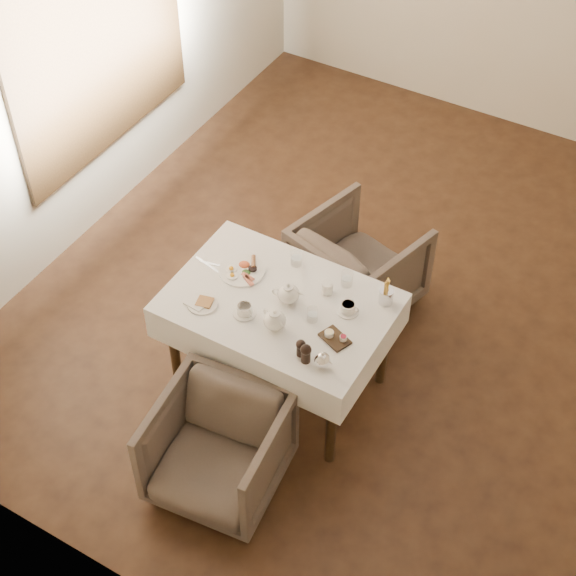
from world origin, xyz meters
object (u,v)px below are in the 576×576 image
(armchair_near, at_px, (218,450))
(teapot_centre, at_px, (288,293))
(armchair_far, at_px, (358,265))
(breakfast_plate, at_px, (243,270))
(table, at_px, (279,315))

(armchair_near, distance_m, teapot_centre, 0.96)
(armchair_far, bearing_deg, breakfast_plate, 78.42)
(armchair_near, bearing_deg, breakfast_plate, 106.86)
(breakfast_plate, bearing_deg, armchair_near, -72.89)
(table, relative_size, teapot_centre, 7.31)
(teapot_centre, bearing_deg, armchair_far, 66.92)
(table, distance_m, breakfast_plate, 0.35)
(armchair_far, height_order, teapot_centre, teapot_centre)
(table, bearing_deg, armchair_near, -85.00)
(armchair_far, bearing_deg, teapot_centre, 102.77)
(armchair_near, bearing_deg, table, 88.74)
(table, height_order, armchair_near, table)
(armchair_far, relative_size, breakfast_plate, 2.66)
(table, height_order, breakfast_plate, breakfast_plate)
(table, distance_m, teapot_centre, 0.19)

